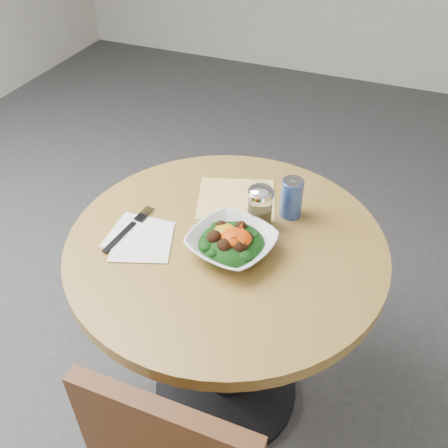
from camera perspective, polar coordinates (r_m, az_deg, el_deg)
name	(u,v)px	position (r m, az deg, el deg)	size (l,w,h in m)	color
ground	(226,389)	(1.98, 0.19, -18.37)	(6.00, 6.00, 0.00)	#323234
table	(226,289)	(1.54, 0.23, -7.44)	(0.90, 0.90, 0.75)	black
cloth_napkin	(236,199)	(1.55, 1.42, 2.88)	(0.23, 0.22, 0.00)	#F9AE0D
paper_napkins	(140,238)	(1.42, -9.56, -1.62)	(0.22, 0.22, 0.00)	white
salad_bowl	(232,243)	(1.34, 0.89, -2.16)	(0.27, 0.27, 0.08)	white
fork	(130,227)	(1.46, -10.67, -0.34)	(0.04, 0.23, 0.00)	black
spice_shaker	(260,207)	(1.41, 4.13, 1.98)	(0.07, 0.07, 0.13)	silver
beverage_can	(291,198)	(1.47, 7.72, 3.00)	(0.06, 0.06, 0.12)	#0D1B93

